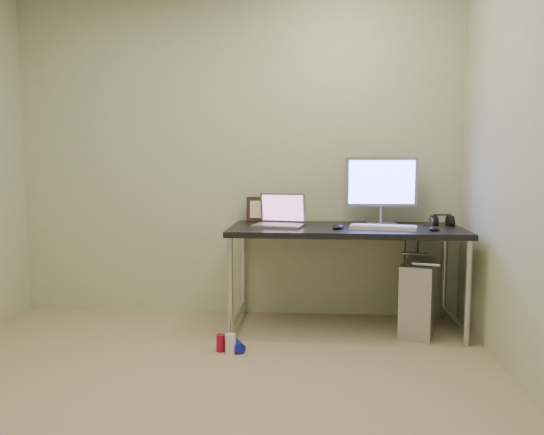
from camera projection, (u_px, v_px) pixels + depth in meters
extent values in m
plane|color=tan|center=(184.00, 412.00, 2.58)|extent=(3.50, 3.50, 0.00)
cube|color=beige|center=(236.00, 158.00, 4.19)|extent=(3.50, 0.02, 2.50)
cube|color=black|center=(345.00, 230.00, 3.81)|extent=(1.65, 0.72, 0.04)
cylinder|color=silver|center=(230.00, 289.00, 3.60)|extent=(0.04, 0.04, 0.71)
cylinder|color=silver|center=(243.00, 270.00, 4.24)|extent=(0.04, 0.04, 0.71)
cylinder|color=silver|center=(468.00, 294.00, 3.47)|extent=(0.04, 0.04, 0.71)
cylinder|color=silver|center=(444.00, 273.00, 4.11)|extent=(0.04, 0.04, 0.71)
cylinder|color=silver|center=(237.00, 315.00, 3.95)|extent=(0.04, 0.64, 0.04)
cylinder|color=silver|center=(454.00, 320.00, 3.82)|extent=(0.04, 0.64, 0.04)
cube|color=#B6B5BB|center=(419.00, 297.00, 3.78)|extent=(0.35, 0.53, 0.51)
cylinder|color=#A4A4AB|center=(426.00, 264.00, 3.55)|extent=(0.18, 0.08, 0.02)
cylinder|color=#A4A4AB|center=(415.00, 254.00, 3.95)|extent=(0.18, 0.08, 0.02)
cylinder|color=black|center=(404.00, 267.00, 4.12)|extent=(0.01, 0.16, 0.69)
cylinder|color=black|center=(416.00, 270.00, 4.09)|extent=(0.02, 0.11, 0.71)
cylinder|color=#AC0C2F|center=(221.00, 343.00, 3.41)|extent=(0.07, 0.07, 0.11)
cylinder|color=white|center=(231.00, 344.00, 3.37)|extent=(0.09, 0.09, 0.13)
cylinder|color=#131A9F|center=(237.00, 346.00, 3.41)|extent=(0.12, 0.14, 0.07)
cube|color=#A4A4AB|center=(278.00, 226.00, 3.80)|extent=(0.38, 0.30, 0.02)
cube|color=slate|center=(278.00, 224.00, 3.80)|extent=(0.33, 0.25, 0.00)
cube|color=#999AA1|center=(283.00, 208.00, 3.92)|extent=(0.35, 0.11, 0.22)
cube|color=#784465|center=(283.00, 208.00, 3.91)|extent=(0.31, 0.09, 0.19)
cube|color=#A4A4AB|center=(381.00, 223.00, 3.97)|extent=(0.22, 0.17, 0.02)
cylinder|color=#A4A4AB|center=(381.00, 214.00, 3.98)|extent=(0.03, 0.03, 0.12)
cube|color=#A4A4AB|center=(381.00, 182.00, 3.95)|extent=(0.54, 0.06, 0.37)
cube|color=#4C52F3|center=(382.00, 182.00, 3.92)|extent=(0.49, 0.03, 0.32)
cube|color=silver|center=(383.00, 227.00, 3.67)|extent=(0.47, 0.23, 0.03)
ellipsoid|color=black|center=(434.00, 228.00, 3.60)|extent=(0.10, 0.13, 0.04)
ellipsoid|color=black|center=(338.00, 226.00, 3.70)|extent=(0.11, 0.14, 0.04)
cylinder|color=black|center=(434.00, 222.00, 3.87)|extent=(0.05, 0.10, 0.10)
cylinder|color=black|center=(450.00, 222.00, 3.86)|extent=(0.05, 0.10, 0.10)
cube|color=black|center=(442.00, 215.00, 3.86)|extent=(0.13, 0.03, 0.01)
cube|color=black|center=(262.00, 209.00, 4.14)|extent=(0.25, 0.08, 0.20)
cylinder|color=silver|center=(298.00, 216.00, 4.09)|extent=(0.01, 0.01, 0.09)
cylinder|color=silver|center=(298.00, 209.00, 4.09)|extent=(0.05, 0.04, 0.04)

